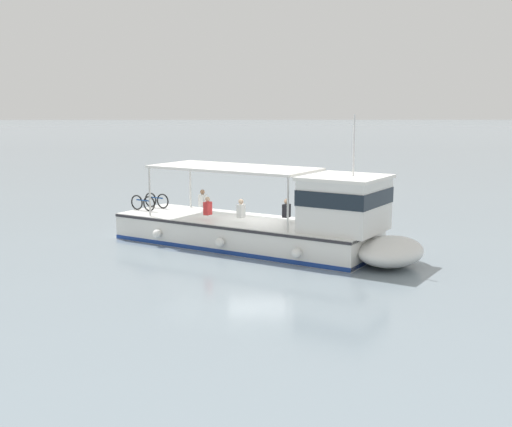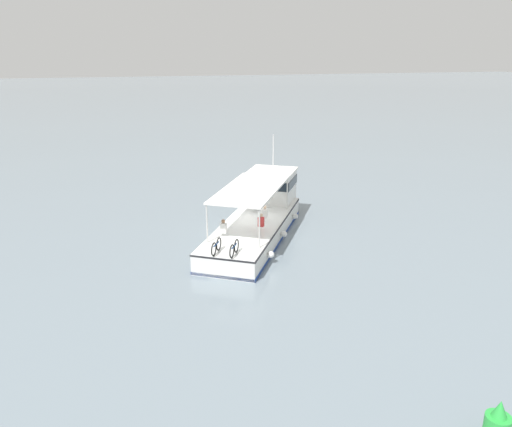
{
  "view_description": "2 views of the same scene",
  "coord_description": "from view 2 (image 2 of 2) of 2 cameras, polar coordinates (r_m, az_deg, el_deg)",
  "views": [
    {
      "loc": [
        -25.55,
        0.46,
        5.71
      ],
      "look_at": [
        -0.15,
        0.15,
        1.4
      ],
      "focal_mm": 45.84,
      "sensor_mm": 36.0,
      "label": 1
    },
    {
      "loc": [
        7.96,
        26.17,
        10.31
      ],
      "look_at": [
        -0.15,
        0.15,
        1.4
      ],
      "focal_mm": 34.87,
      "sensor_mm": 36.0,
      "label": 2
    }
  ],
  "objects": [
    {
      "name": "channel_buoy",
      "position": [
        16.15,
        25.91,
        -21.12
      ],
      "size": [
        0.7,
        0.7,
        1.4
      ],
      "color": "green",
      "rests_on": "ground"
    },
    {
      "name": "ground_plane",
      "position": [
        29.23,
        -0.36,
        -2.55
      ],
      "size": [
        400.0,
        400.0,
        0.0
      ],
      "primitive_type": "plane",
      "color": "gray"
    },
    {
      "name": "ferry_main",
      "position": [
        29.73,
        0.53,
        -0.12
      ],
      "size": [
        9.48,
        12.36,
        5.32
      ],
      "color": "white",
      "rests_on": "ground"
    }
  ]
}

